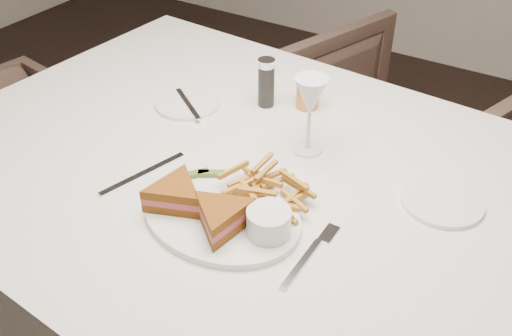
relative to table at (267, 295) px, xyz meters
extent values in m
cube|color=silver|center=(0.00, 0.00, 0.00)|extent=(1.61, 1.14, 0.75)
imported|color=#4C382F|center=(0.01, 0.82, -0.01)|extent=(0.90, 0.87, 0.74)
imported|color=#4C382F|center=(-1.07, 0.08, -0.08)|extent=(0.63, 0.66, 0.60)
ellipsoid|color=white|center=(-0.01, -0.16, 0.38)|extent=(0.34, 0.27, 0.01)
cube|color=silver|center=(-0.22, -0.14, 0.38)|extent=(0.07, 0.20, 0.00)
cylinder|color=white|center=(-0.32, 0.14, 0.38)|extent=(0.16, 0.16, 0.01)
cylinder|color=white|center=(0.33, 0.10, 0.38)|extent=(0.16, 0.16, 0.01)
cylinder|color=black|center=(-0.15, 0.24, 0.44)|extent=(0.04, 0.04, 0.12)
cylinder|color=#BD712D|center=(-0.06, 0.29, 0.42)|extent=(0.06, 0.06, 0.08)
cube|color=#4F6B25|center=(-0.09, -0.08, 0.40)|extent=(0.06, 0.04, 0.01)
cube|color=#4F6B25|center=(-0.11, -0.10, 0.40)|extent=(0.05, 0.05, 0.01)
cylinder|color=white|center=(0.10, -0.16, 0.42)|extent=(0.08, 0.08, 0.05)
camera|label=1|loc=(0.47, -0.81, 1.10)|focal=40.00mm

